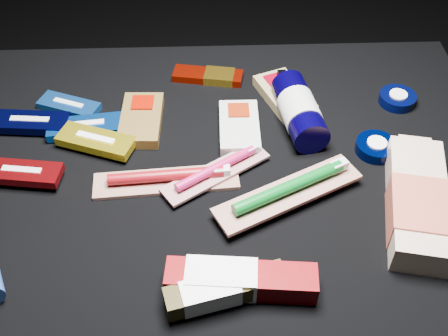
{
  "coord_description": "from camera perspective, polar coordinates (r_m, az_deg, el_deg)",
  "views": [
    {
      "loc": [
        -0.01,
        -0.62,
        1.07
      ],
      "look_at": [
        0.01,
        0.01,
        0.42
      ],
      "focal_mm": 45.0,
      "sensor_mm": 36.0,
      "label": 1
    }
  ],
  "objects": [
    {
      "name": "ground",
      "position": [
        1.24,
        -0.7,
        -14.06
      ],
      "size": [
        3.0,
        3.0,
        0.0
      ],
      "primitive_type": "plane",
      "color": "black",
      "rests_on": "ground"
    },
    {
      "name": "cloth_table",
      "position": [
        1.07,
        -0.79,
        -8.66
      ],
      "size": [
        0.98,
        0.78,
        0.4
      ],
      "primitive_type": "cube",
      "color": "black",
      "rests_on": "ground"
    },
    {
      "name": "luna_bar_0",
      "position": [
        1.08,
        -15.46,
        6.12
      ],
      "size": [
        0.12,
        0.08,
        0.01
      ],
      "rotation": [
        0.0,
        0.0,
        -0.38
      ],
      "color": "#1857B2",
      "rests_on": "cloth_table"
    },
    {
      "name": "luna_bar_1",
      "position": [
        1.02,
        -13.91,
        4.08
      ],
      "size": [
        0.14,
        0.06,
        0.02
      ],
      "rotation": [
        0.0,
        0.0,
        0.12
      ],
      "color": "#0A3F98",
      "rests_on": "cloth_table"
    },
    {
      "name": "luna_bar_2",
      "position": [
        1.05,
        -19.04,
        4.39
      ],
      "size": [
        0.14,
        0.06,
        0.02
      ],
      "rotation": [
        0.0,
        0.0,
        -0.09
      ],
      "color": "black",
      "rests_on": "cloth_table"
    },
    {
      "name": "luna_bar_3",
      "position": [
        0.98,
        -12.87,
        2.7
      ],
      "size": [
        0.14,
        0.09,
        0.02
      ],
      "rotation": [
        0.0,
        0.0,
        -0.36
      ],
      "color": "yellow",
      "rests_on": "cloth_table"
    },
    {
      "name": "luna_bar_4",
      "position": [
        0.96,
        -19.77,
        -0.46
      ],
      "size": [
        0.13,
        0.06,
        0.02
      ],
      "rotation": [
        0.0,
        0.0,
        -0.14
      ],
      "color": "maroon",
      "rests_on": "cloth_table"
    },
    {
      "name": "clif_bar_0",
      "position": [
        1.02,
        -8.38,
        5.07
      ],
      "size": [
        0.08,
        0.13,
        0.02
      ],
      "rotation": [
        0.0,
        0.0,
        -0.04
      ],
      "color": "brown",
      "rests_on": "cloth_table"
    },
    {
      "name": "clif_bar_1",
      "position": [
        1.0,
        1.55,
        4.36
      ],
      "size": [
        0.07,
        0.13,
        0.02
      ],
      "rotation": [
        0.0,
        0.0,
        -0.01
      ],
      "color": "beige",
      "rests_on": "cloth_table"
    },
    {
      "name": "clif_bar_2",
      "position": [
        1.07,
        6.01,
        7.58
      ],
      "size": [
        0.11,
        0.15,
        0.02
      ],
      "rotation": [
        0.0,
        0.0,
        0.38
      ],
      "color": "#9B8555",
      "rests_on": "cloth_table"
    },
    {
      "name": "power_bar",
      "position": [
        1.11,
        -1.26,
        9.32
      ],
      "size": [
        0.14,
        0.06,
        0.02
      ],
      "rotation": [
        0.0,
        0.0,
        -0.18
      ],
      "color": "#861004",
      "rests_on": "cloth_table"
    },
    {
      "name": "lotion_bottle",
      "position": [
        1.0,
        7.64,
        5.81
      ],
      "size": [
        0.09,
        0.21,
        0.07
      ],
      "rotation": [
        0.0,
        0.0,
        0.15
      ],
      "color": "black",
      "rests_on": "cloth_table"
    },
    {
      "name": "cream_tin_upper",
      "position": [
        1.1,
        17.2,
        6.75
      ],
      "size": [
        0.07,
        0.07,
        0.02
      ],
      "rotation": [
        0.0,
        0.0,
        0.08
      ],
      "color": "black",
      "rests_on": "cloth_table"
    },
    {
      "name": "cream_tin_lower",
      "position": [
        0.99,
        15.19,
        2.07
      ],
      "size": [
        0.07,
        0.07,
        0.02
      ],
      "rotation": [
        0.0,
        0.0,
        0.38
      ],
      "color": "black",
      "rests_on": "cloth_table"
    },
    {
      "name": "bodywash_bottle",
      "position": [
        0.9,
        19.06,
        -3.46
      ],
      "size": [
        0.13,
        0.26,
        0.05
      ],
      "rotation": [
        0.0,
        0.0,
        -0.21
      ],
      "color": "#CCAE91",
      "rests_on": "cloth_table"
    },
    {
      "name": "toothbrush_pack_0",
      "position": [
        0.91,
        -5.69,
        -1.07
      ],
      "size": [
        0.24,
        0.07,
        0.03
      ],
      "rotation": [
        0.0,
        0.0,
        0.07
      ],
      "color": "#A7A19B",
      "rests_on": "cloth_table"
    },
    {
      "name": "toothbrush_pack_1",
      "position": [
        0.91,
        -0.69,
        -0.19
      ],
      "size": [
        0.18,
        0.14,
        0.02
      ],
      "rotation": [
        0.0,
        0.0,
        0.59
      ],
      "color": "beige",
      "rests_on": "cloth_table"
    },
    {
      "name": "toothbrush_pack_2",
      "position": [
        0.87,
        6.76,
        -2.21
      ],
      "size": [
        0.24,
        0.16,
        0.03
      ],
      "rotation": [
        0.0,
        0.0,
        0.47
      ],
      "color": "#A9A29D",
      "rests_on": "cloth_table"
    },
    {
      "name": "toothpaste_carton_red",
      "position": [
        0.77,
        1.03,
        -11.31
      ],
      "size": [
        0.21,
        0.06,
        0.04
      ],
      "rotation": [
        0.0,
        0.0,
        -0.09
      ],
      "color": "#700003",
      "rests_on": "cloth_table"
    },
    {
      "name": "toothpaste_carton_green",
      "position": [
        0.76,
        -0.37,
        -12.4
      ],
      "size": [
        0.17,
        0.08,
        0.03
      ],
      "rotation": [
        0.0,
        0.0,
        0.24
      ],
      "color": "#32280B",
      "rests_on": "cloth_table"
    }
  ]
}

